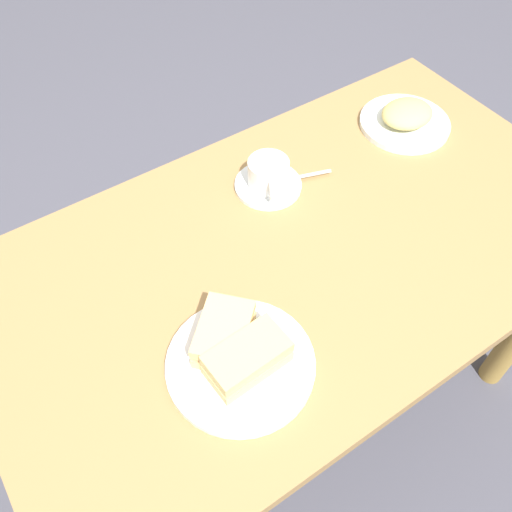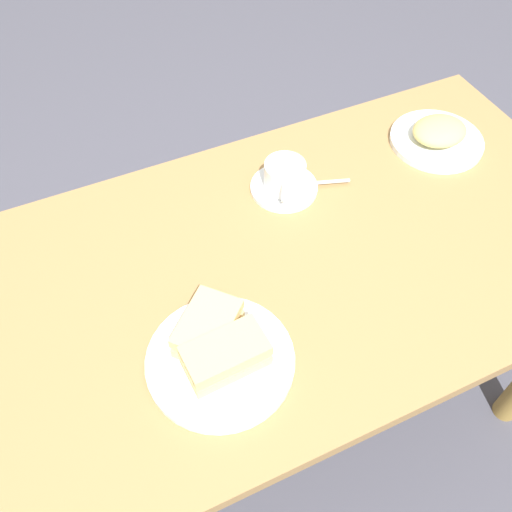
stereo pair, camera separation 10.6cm
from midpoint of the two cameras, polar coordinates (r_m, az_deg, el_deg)
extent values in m
plane|color=#454652|center=(1.75, 1.45, -14.54)|extent=(6.00, 6.00, 0.00)
cube|color=olive|center=(1.12, 2.19, 0.45)|extent=(1.30, 0.73, 0.03)
cylinder|color=olive|center=(1.81, 11.49, 7.10)|extent=(0.07, 0.07, 0.71)
cylinder|color=olive|center=(1.52, -23.67, -10.77)|extent=(0.07, 0.07, 0.71)
cylinder|color=white|center=(0.96, -4.81, -11.27)|extent=(0.26, 0.26, 0.01)
cube|color=tan|center=(0.94, -4.16, -11.13)|extent=(0.14, 0.08, 0.02)
cube|color=#E2BD77|center=(0.93, -4.21, -10.68)|extent=(0.13, 0.08, 0.01)
cube|color=tan|center=(0.91, -4.27, -10.22)|extent=(0.14, 0.08, 0.02)
cube|color=#D9B774|center=(0.97, -6.43, -8.68)|extent=(0.15, 0.14, 0.02)
cube|color=#B4634E|center=(0.95, -6.52, -8.19)|extent=(0.13, 0.13, 0.01)
cube|color=#E0B571|center=(0.94, -6.61, -7.69)|extent=(0.15, 0.14, 0.02)
cylinder|color=white|center=(1.22, -1.24, 7.15)|extent=(0.15, 0.15, 0.01)
cylinder|color=white|center=(1.19, -1.27, 8.38)|extent=(0.09, 0.09, 0.06)
cylinder|color=#A08653|center=(1.17, -1.30, 9.34)|extent=(0.08, 0.08, 0.01)
torus|color=white|center=(1.16, -1.08, 6.67)|extent=(0.03, 0.04, 0.04)
cube|color=silver|center=(1.24, 3.61, 8.30)|extent=(0.07, 0.03, 0.00)
ellipsoid|color=silver|center=(1.22, 1.50, 7.95)|extent=(0.03, 0.03, 0.01)
cylinder|color=silver|center=(1.41, 12.94, 13.06)|extent=(0.22, 0.22, 0.01)
ellipsoid|color=tan|center=(1.39, 13.16, 13.98)|extent=(0.13, 0.11, 0.04)
camera|label=1|loc=(0.05, -92.87, -3.65)|focal=38.88mm
camera|label=2|loc=(0.05, 87.13, 3.65)|focal=38.88mm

